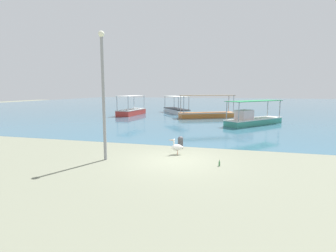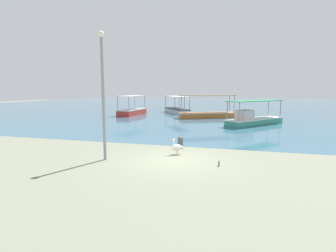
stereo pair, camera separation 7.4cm
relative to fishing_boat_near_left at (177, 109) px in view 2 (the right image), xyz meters
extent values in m
plane|color=slate|center=(5.75, -24.50, -0.48)|extent=(120.00, 120.00, 0.00)
cube|color=#356078|center=(5.75, 23.50, -0.48)|extent=(110.00, 90.00, 0.00)
cube|color=white|center=(0.00, 0.00, -0.17)|extent=(4.82, 6.00, 0.60)
cube|color=black|center=(0.00, 0.00, 0.09)|extent=(4.88, 6.05, 0.08)
cylinder|color=#99999E|center=(2.17, -1.90, 0.96)|extent=(0.08, 0.08, 1.66)
cylinder|color=#99999E|center=(0.96, -2.72, 0.96)|extent=(0.08, 0.08, 1.66)
cylinder|color=#99999E|center=(-0.96, 2.72, 0.96)|extent=(0.08, 0.08, 1.66)
cylinder|color=#99999E|center=(-2.17, 1.90, 0.96)|extent=(0.08, 0.08, 1.66)
cube|color=silver|center=(0.00, 0.00, 1.81)|extent=(4.79, 5.89, 0.05)
cube|color=orange|center=(4.96, -5.28, -0.18)|extent=(6.49, 4.39, 0.59)
cube|color=silver|center=(4.96, -5.28, 0.07)|extent=(6.54, 4.45, 0.08)
cylinder|color=#99999E|center=(7.33, -3.31, 1.10)|extent=(0.08, 0.08, 1.96)
cylinder|color=#99999E|center=(7.93, -4.43, 1.10)|extent=(0.08, 0.08, 1.96)
cylinder|color=#99999E|center=(2.00, -6.13, 1.10)|extent=(0.08, 0.08, 1.96)
cylinder|color=#99999E|center=(2.59, -7.26, 1.10)|extent=(0.08, 0.08, 1.96)
cube|color=olive|center=(4.96, -5.28, 2.10)|extent=(6.36, 4.39, 0.05)
cube|color=#C43830|center=(-4.81, -4.64, -0.11)|extent=(2.03, 5.33, 0.73)
cube|color=silver|center=(-4.81, -4.64, 0.21)|extent=(2.07, 5.37, 0.08)
cylinder|color=#99999E|center=(-4.20, -7.05, 1.09)|extent=(0.08, 0.08, 1.68)
cylinder|color=#99999E|center=(-5.70, -6.97, 1.09)|extent=(0.08, 0.08, 1.68)
cylinder|color=#99999E|center=(-3.93, -2.32, 1.09)|extent=(0.08, 0.08, 1.68)
cylinder|color=#99999E|center=(-5.43, -2.23, 1.09)|extent=(0.08, 0.08, 1.68)
cube|color=silver|center=(-4.81, -4.64, 1.96)|extent=(2.12, 5.13, 0.05)
cube|color=teal|center=(9.94, -10.41, -0.19)|extent=(5.39, 6.09, 0.57)
cube|color=silver|center=(9.94, -10.41, 0.06)|extent=(5.45, 6.15, 0.08)
cylinder|color=#99999E|center=(11.35, -7.63, 0.90)|extent=(0.08, 0.08, 1.61)
cylinder|color=#99999E|center=(12.39, -8.48, 0.90)|extent=(0.08, 0.08, 1.61)
cylinder|color=#99999E|center=(7.50, -12.34, 0.90)|extent=(0.08, 0.08, 1.61)
cylinder|color=#99999E|center=(8.53, -13.18, 0.90)|extent=(0.08, 0.08, 1.61)
cube|color=#207744|center=(9.94, -10.41, 1.73)|extent=(5.34, 6.00, 0.05)
cube|color=beige|center=(9.00, -11.55, 0.53)|extent=(1.75, 1.79, 0.86)
cylinder|color=#E0997A|center=(5.61, -23.39, -0.37)|extent=(0.03, 0.03, 0.22)
cylinder|color=#E0997A|center=(5.58, -23.29, -0.37)|extent=(0.03, 0.03, 0.22)
ellipsoid|color=white|center=(5.57, -23.35, -0.12)|extent=(0.62, 0.43, 0.32)
ellipsoid|color=white|center=(5.81, -23.28, -0.10)|extent=(0.19, 0.16, 0.10)
cylinder|color=white|center=(5.42, -23.40, 0.10)|extent=(0.07, 0.07, 0.26)
sphere|color=white|center=(5.42, -23.40, 0.27)|extent=(0.11, 0.11, 0.11)
cone|color=#E5933F|center=(5.26, -23.45, 0.26)|extent=(0.30, 0.14, 0.06)
cylinder|color=gray|center=(2.58, -25.18, 2.29)|extent=(0.14, 0.14, 5.54)
sphere|color=#EAEACC|center=(2.58, -25.18, 5.17)|extent=(0.28, 0.28, 0.28)
cylinder|color=#47474C|center=(5.45, -21.98, -0.23)|extent=(0.29, 0.29, 0.49)
sphere|color=#4C4C51|center=(5.45, -21.98, 0.05)|extent=(0.31, 0.31, 0.31)
cylinder|color=#3F7F4C|center=(7.78, -24.87, -0.38)|extent=(0.07, 0.07, 0.20)
cylinder|color=#3F7F4C|center=(7.78, -24.87, -0.24)|extent=(0.03, 0.03, 0.07)
camera|label=1|loc=(8.48, -35.90, 2.76)|focal=28.00mm
camera|label=2|loc=(8.55, -35.88, 2.76)|focal=28.00mm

